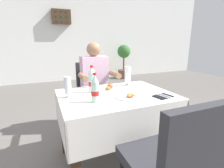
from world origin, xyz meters
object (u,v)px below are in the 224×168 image
(chair_near_camera_side, at_px, (170,162))
(beer_glass_left, at_px, (128,76))
(plate_near_camera, at_px, (129,96))
(cola_bottle_secondary, at_px, (95,90))
(chair_far_diner_seat, at_px, (94,92))
(cola_bottle_primary, at_px, (92,81))
(beer_glass_right, at_px, (92,78))
(seated_diner_far, at_px, (96,83))
(main_dining_table, at_px, (116,110))
(napkin_cutlery_set, at_px, (163,96))
(plate_far_diner, at_px, (110,88))
(potted_plant_corner, at_px, (124,59))
(beer_glass_middle, at_px, (68,87))
(wall_bottle_rack, at_px, (61,17))

(chair_near_camera_side, xyz_separation_m, beer_glass_left, (0.27, 1.06, 0.31))
(plate_near_camera, xyz_separation_m, cola_bottle_secondary, (-0.33, 0.00, 0.10))
(chair_far_diner_seat, bearing_deg, cola_bottle_primary, -107.28)
(beer_glass_right, distance_m, cola_bottle_secondary, 0.48)
(cola_bottle_primary, xyz_separation_m, cola_bottle_secondary, (-0.06, -0.29, -0.01))
(seated_diner_far, xyz_separation_m, beer_glass_right, (-0.15, -0.37, 0.15))
(chair_far_diner_seat, distance_m, cola_bottle_primary, 0.75)
(main_dining_table, distance_m, napkin_cutlery_set, 0.49)
(plate_far_diner, xyz_separation_m, cola_bottle_secondary, (-0.26, -0.31, 0.10))
(plate_far_diner, bearing_deg, potted_plant_corner, 61.11)
(beer_glass_middle, height_order, cola_bottle_secondary, cola_bottle_secondary)
(chair_far_diner_seat, relative_size, cola_bottle_secondary, 3.77)
(plate_near_camera, height_order, cola_bottle_primary, cola_bottle_primary)
(beer_glass_right, height_order, cola_bottle_secondary, cola_bottle_secondary)
(beer_glass_middle, height_order, cola_bottle_primary, cola_bottle_primary)
(beer_glass_middle, bearing_deg, beer_glass_left, 14.91)
(beer_glass_right, bearing_deg, beer_glass_middle, -140.63)
(chair_far_diner_seat, height_order, beer_glass_right, chair_far_diner_seat)
(chair_far_diner_seat, height_order, plate_far_diner, chair_far_diner_seat)
(chair_near_camera_side, bearing_deg, chair_far_diner_seat, 90.00)
(plate_far_diner, relative_size, napkin_cutlery_set, 1.25)
(plate_far_diner, distance_m, beer_glass_left, 0.30)
(seated_diner_far, xyz_separation_m, wall_bottle_rack, (0.01, 3.45, 1.31))
(chair_far_diner_seat, height_order, plate_near_camera, chair_far_diner_seat)
(seated_diner_far, distance_m, cola_bottle_primary, 0.60)
(chair_far_diner_seat, bearing_deg, seated_diner_far, -88.66)
(beer_glass_left, bearing_deg, cola_bottle_primary, -165.64)
(beer_glass_right, relative_size, cola_bottle_primary, 0.73)
(plate_far_diner, height_order, beer_glass_left, beer_glass_left)
(beer_glass_middle, height_order, potted_plant_corner, potted_plant_corner)
(main_dining_table, distance_m, seated_diner_far, 0.70)
(cola_bottle_secondary, bearing_deg, napkin_cutlery_set, -9.47)
(chair_far_diner_seat, height_order, potted_plant_corner, potted_plant_corner)
(main_dining_table, relative_size, cola_bottle_primary, 3.96)
(chair_far_diner_seat, bearing_deg, potted_plant_corner, 56.25)
(cola_bottle_primary, height_order, cola_bottle_secondary, cola_bottle_primary)
(plate_near_camera, bearing_deg, cola_bottle_primary, 133.46)
(beer_glass_middle, height_order, napkin_cutlery_set, beer_glass_middle)
(seated_diner_far, xyz_separation_m, potted_plant_corner, (2.01, 3.12, -0.03))
(cola_bottle_primary, bearing_deg, wall_bottle_rack, 86.90)
(main_dining_table, height_order, potted_plant_corner, potted_plant_corner)
(seated_diner_far, relative_size, plate_near_camera, 4.96)
(cola_bottle_secondary, bearing_deg, chair_far_diner_seat, 74.55)
(chair_near_camera_side, distance_m, napkin_cutlery_set, 0.69)
(plate_far_diner, relative_size, wall_bottle_rack, 0.44)
(plate_near_camera, relative_size, cola_bottle_primary, 0.91)
(chair_near_camera_side, distance_m, beer_glass_left, 1.14)
(main_dining_table, xyz_separation_m, plate_near_camera, (0.07, -0.15, 0.19))
(chair_near_camera_side, distance_m, plate_far_diner, 0.99)
(main_dining_table, relative_size, beer_glass_middle, 5.57)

